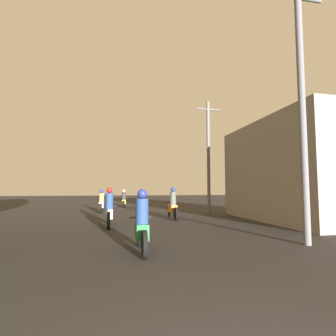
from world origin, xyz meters
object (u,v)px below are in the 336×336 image
at_px(motorcycle_yellow, 124,200).
at_px(utility_pole_far, 208,154).
at_px(motorcycle_silver, 109,211).
at_px(motorcycle_green, 142,226).
at_px(utility_pole_near, 302,103).
at_px(building_right_near, 295,171).
at_px(motorcycle_orange, 173,206).
at_px(motorcycle_white, 101,203).

xyz_separation_m(motorcycle_yellow, utility_pole_far, (4.99, -7.36, 3.13)).
bearing_deg(motorcycle_silver, motorcycle_green, -84.02).
relative_size(motorcycle_green, utility_pole_near, 0.25).
xyz_separation_m(motorcycle_yellow, building_right_near, (8.10, -11.32, 1.86)).
distance_m(building_right_near, utility_pole_near, 6.38).
bearing_deg(motorcycle_green, motorcycle_orange, 76.94).
xyz_separation_m(motorcycle_green, utility_pole_near, (4.61, -0.13, 3.42)).
distance_m(motorcycle_silver, motorcycle_orange, 3.89).
height_order(motorcycle_silver, motorcycle_white, motorcycle_silver).
bearing_deg(utility_pole_far, motorcycle_yellow, 124.14).
bearing_deg(building_right_near, motorcycle_yellow, 125.60).
xyz_separation_m(motorcycle_green, motorcycle_yellow, (0.06, 16.24, -0.04)).
height_order(motorcycle_white, utility_pole_near, utility_pole_near).
bearing_deg(utility_pole_near, motorcycle_silver, 139.45).
bearing_deg(motorcycle_silver, building_right_near, -2.94).
height_order(motorcycle_silver, building_right_near, building_right_near).
height_order(motorcycle_silver, utility_pole_far, utility_pole_far).
distance_m(motorcycle_white, utility_pole_far, 7.75).
relative_size(motorcycle_yellow, building_right_near, 0.26).
relative_size(motorcycle_silver, utility_pole_near, 0.28).
bearing_deg(motorcycle_green, utility_pole_far, 65.89).
xyz_separation_m(motorcycle_orange, utility_pole_near, (2.32, -6.94, 3.40)).
distance_m(motorcycle_green, utility_pole_far, 10.67).
distance_m(motorcycle_silver, motorcycle_white, 6.93).
bearing_deg(motorcycle_green, utility_pole_near, 3.91).
height_order(motorcycle_orange, utility_pole_far, utility_pole_far).
xyz_separation_m(motorcycle_orange, motorcycle_yellow, (-2.23, 9.43, -0.06)).
relative_size(motorcycle_orange, motorcycle_yellow, 1.07).
bearing_deg(utility_pole_far, motorcycle_green, -119.67).
distance_m(motorcycle_white, building_right_near, 11.87).
relative_size(motorcycle_yellow, utility_pole_near, 0.25).
bearing_deg(motorcycle_white, motorcycle_yellow, 70.90).
height_order(motorcycle_orange, motorcycle_white, motorcycle_orange).
height_order(motorcycle_green, motorcycle_yellow, motorcycle_green).
xyz_separation_m(motorcycle_green, utility_pole_far, (5.06, 8.88, 3.09)).
bearing_deg(motorcycle_orange, motorcycle_yellow, 112.17).
xyz_separation_m(motorcycle_green, motorcycle_silver, (-0.90, 4.58, 0.02)).
bearing_deg(motorcycle_silver, utility_pole_far, 30.71).
bearing_deg(motorcycle_yellow, motorcycle_silver, -86.66).
xyz_separation_m(motorcycle_white, motorcycle_yellow, (1.62, 4.76, -0.02)).
relative_size(motorcycle_white, building_right_near, 0.27).
height_order(utility_pole_near, utility_pole_far, utility_pole_near).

